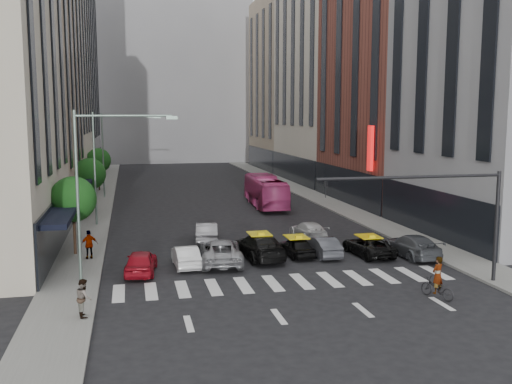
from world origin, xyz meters
TOP-DOWN VIEW (x-y plane):
  - ground at (0.00, 0.00)m, footprint 160.00×160.00m
  - sidewalk_left at (-11.50, 30.00)m, footprint 3.00×96.00m
  - sidewalk_right at (11.50, 30.00)m, footprint 3.00×96.00m
  - building_left_b at (-17.00, 28.00)m, footprint 8.00×16.00m
  - building_left_c at (-17.00, 46.00)m, footprint 8.00×20.00m
  - building_left_d at (-17.00, 65.00)m, footprint 8.00×18.00m
  - building_right_a at (17.00, 10.00)m, footprint 8.00×16.00m
  - building_right_b at (17.00, 27.00)m, footprint 8.00×18.00m
  - building_right_c at (17.00, 46.00)m, footprint 8.00×20.00m
  - building_right_d at (17.00, 65.00)m, footprint 8.00×18.00m
  - building_far at (0.00, 85.00)m, footprint 30.00×10.00m
  - tree_near at (-11.80, 10.00)m, footprint 2.88×2.88m
  - tree_mid at (-11.80, 26.00)m, footprint 2.88×2.88m
  - tree_far at (-11.80, 42.00)m, footprint 2.88×2.88m
  - streetlamp_near at (-10.04, 4.00)m, footprint 5.38×0.25m
  - streetlamp_mid at (-10.04, 20.00)m, footprint 5.38×0.25m
  - streetlamp_far at (-10.04, 36.00)m, footprint 5.38×0.25m
  - traffic_signal at (7.69, -1.00)m, footprint 10.10×0.20m
  - liberty_sign at (12.60, 20.00)m, footprint 0.30×0.70m
  - car_red at (-7.81, 4.91)m, footprint 2.11×4.20m
  - car_white_front at (-5.20, 5.92)m, footprint 1.51×3.89m
  - car_silver at (-3.06, 6.20)m, footprint 2.95×5.52m
  - taxi_left at (-0.50, 6.91)m, footprint 2.71×5.51m
  - taxi_center at (1.90, 6.90)m, footprint 1.79×3.73m
  - car_grey_mid at (3.55, 6.60)m, footprint 1.44×3.89m
  - taxi_right at (6.45, 6.11)m, footprint 2.41×4.54m
  - car_grey_curb at (9.00, 5.18)m, footprint 2.18×4.95m
  - car_row2_left at (-3.09, 12.21)m, footprint 2.05×4.42m
  - car_row2_right at (4.27, 11.72)m, footprint 1.97×4.35m
  - bus at (4.69, 26.82)m, footprint 3.00×10.89m
  - motorcycle at (6.20, -2.68)m, footprint 1.35×2.02m
  - rider at (6.20, -2.68)m, footprint 0.79×0.66m
  - pedestrian_near at (-10.40, -2.00)m, footprint 0.79×0.93m
  - pedestrian_far at (-10.82, 8.49)m, footprint 1.12×0.72m

SIDE VIEW (x-z plane):
  - ground at x=0.00m, z-range 0.00..0.00m
  - sidewalk_left at x=-11.50m, z-range 0.00..0.15m
  - sidewalk_right at x=11.50m, z-range 0.00..0.15m
  - motorcycle at x=6.20m, z-range 0.00..1.00m
  - taxi_right at x=6.45m, z-range 0.00..1.21m
  - taxi_center at x=1.90m, z-range 0.00..1.23m
  - car_row2_right at x=4.27m, z-range 0.00..1.24m
  - car_white_front at x=-5.20m, z-range 0.00..1.26m
  - car_grey_mid at x=3.55m, z-range 0.00..1.27m
  - car_red at x=-7.81m, z-range 0.00..1.37m
  - car_row2_left at x=-3.09m, z-range 0.00..1.40m
  - car_grey_curb at x=9.00m, z-range 0.00..1.41m
  - car_silver at x=-3.06m, z-range 0.00..1.47m
  - taxi_left at x=-0.50m, z-range 0.00..1.54m
  - pedestrian_near at x=-10.40m, z-range 0.15..1.83m
  - pedestrian_far at x=-10.82m, z-range 0.15..1.93m
  - bus at x=4.69m, z-range 0.00..3.01m
  - rider at x=6.20m, z-range 1.00..2.84m
  - tree_near at x=-11.80m, z-range 1.18..6.13m
  - tree_mid at x=-11.80m, z-range 1.18..6.13m
  - tree_far at x=-11.80m, z-range 1.18..6.13m
  - traffic_signal at x=7.69m, z-range 1.47..7.47m
  - streetlamp_near at x=-10.04m, z-range 1.40..10.40m
  - streetlamp_mid at x=-10.04m, z-range 1.40..10.40m
  - streetlamp_far at x=-10.04m, z-range 1.40..10.40m
  - liberty_sign at x=12.60m, z-range 4.00..8.00m
  - building_left_b at x=-17.00m, z-range 0.00..24.00m
  - building_right_b at x=17.00m, z-range 0.00..26.00m
  - building_right_d at x=17.00m, z-range 0.00..28.00m
  - building_left_d at x=-17.00m, z-range 0.00..30.00m
  - building_right_a at x=17.00m, z-range 0.00..32.00m
  - building_left_c at x=-17.00m, z-range 0.00..36.00m
  - building_far at x=0.00m, z-range 0.00..36.00m
  - building_right_c at x=17.00m, z-range 0.00..40.00m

